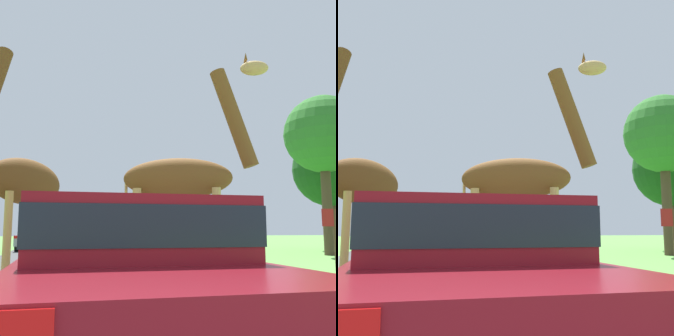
% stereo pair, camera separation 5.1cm
% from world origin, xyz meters
% --- Properties ---
extents(road, '(7.60, 120.00, 0.00)m').
position_xyz_m(road, '(0.00, 30.00, 0.00)').
color(road, '#424244').
rests_on(road, ground).
extents(giraffe_near_road, '(2.89, 1.42, 4.74)m').
position_xyz_m(giraffe_near_road, '(1.29, 8.59, 2.23)').
color(giraffe_near_road, tan).
rests_on(giraffe_near_road, ground).
extents(giraffe_companion, '(2.03, 2.58, 4.96)m').
position_xyz_m(giraffe_companion, '(-1.88, 9.41, 2.27)').
color(giraffe_companion, tan).
rests_on(giraffe_companion, ground).
extents(car_lead_maroon, '(1.91, 4.73, 1.47)m').
position_xyz_m(car_lead_maroon, '(-0.46, 4.66, 0.79)').
color(car_lead_maroon, maroon).
rests_on(car_lead_maroon, ground).
extents(car_queue_right, '(1.86, 4.19, 1.35)m').
position_xyz_m(car_queue_right, '(-2.61, 27.16, 0.73)').
color(car_queue_right, gray).
rests_on(car_queue_right, ground).
extents(car_queue_left, '(1.73, 4.58, 1.39)m').
position_xyz_m(car_queue_left, '(2.56, 25.17, 0.75)').
color(car_queue_left, '#561914').
rests_on(car_queue_left, ground).
extents(car_far_ahead, '(1.83, 4.46, 1.49)m').
position_xyz_m(car_far_ahead, '(0.49, 18.58, 0.79)').
color(car_far_ahead, silver).
rests_on(car_far_ahead, ground).
extents(tree_right_cluster, '(4.58, 4.58, 7.17)m').
position_xyz_m(tree_right_cluster, '(14.83, 23.00, 4.85)').
color(tree_right_cluster, '#4C3828').
rests_on(tree_right_cluster, ground).
extents(tree_mid_field, '(3.85, 3.85, 7.84)m').
position_xyz_m(tree_mid_field, '(11.40, 18.63, 5.85)').
color(tree_mid_field, '#4C3828').
rests_on(tree_mid_field, ground).
extents(sign_post, '(0.70, 0.08, 1.74)m').
position_xyz_m(sign_post, '(5.63, 10.06, 1.21)').
color(sign_post, '#4C3823').
rests_on(sign_post, ground).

